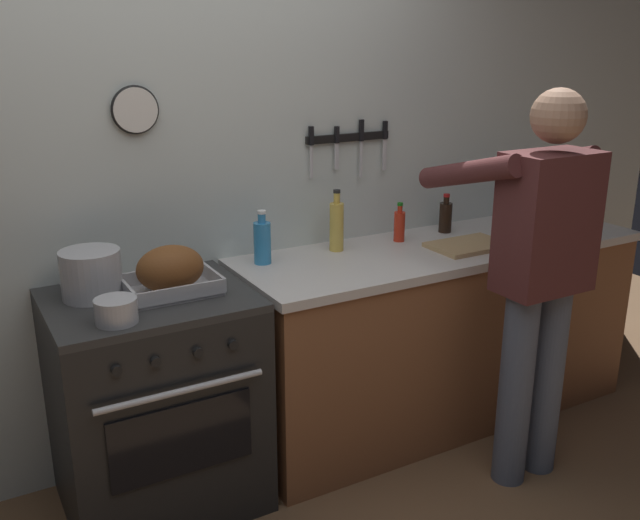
{
  "coord_description": "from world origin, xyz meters",
  "views": [
    {
      "loc": [
        -0.87,
        -1.5,
        1.84
      ],
      "look_at": [
        0.45,
        0.85,
        0.98
      ],
      "focal_mm": 39.34,
      "sensor_mm": 36.0,
      "label": 1
    }
  ],
  "objects": [
    {
      "name": "person_cook",
      "position": [
        1.22,
        0.41,
        0.95
      ],
      "size": [
        0.51,
        0.63,
        1.66
      ],
      "rotation": [
        0.0,
        0.0,
        1.65
      ],
      "color": "#4C566B",
      "rests_on": "ground"
    },
    {
      "name": "stove",
      "position": [
        -0.22,
        0.99,
        0.45
      ],
      "size": [
        0.76,
        0.67,
        0.9
      ],
      "color": "black",
      "rests_on": "ground"
    },
    {
      "name": "bottle_cooking_oil",
      "position": [
        0.71,
        1.16,
        1.02
      ],
      "size": [
        0.06,
        0.06,
        0.28
      ],
      "color": "gold",
      "rests_on": "counter_block"
    },
    {
      "name": "saucepan",
      "position": [
        -0.39,
        0.79,
        0.94
      ],
      "size": [
        0.15,
        0.15,
        0.09
      ],
      "color": "#B7B7BC",
      "rests_on": "stove"
    },
    {
      "name": "stock_pot",
      "position": [
        -0.4,
        1.09,
        0.99
      ],
      "size": [
        0.22,
        0.22,
        0.18
      ],
      "color": "#B7B7BC",
      "rests_on": "stove"
    },
    {
      "name": "wall_back",
      "position": [
        0.0,
        1.35,
        1.3
      ],
      "size": [
        6.0,
        0.13,
        2.6
      ],
      "color": "silver",
      "rests_on": "ground"
    },
    {
      "name": "counter_block",
      "position": [
        1.2,
        0.99,
        0.45
      ],
      "size": [
        2.03,
        0.65,
        0.9
      ],
      "color": "brown",
      "rests_on": "ground"
    },
    {
      "name": "cutting_board",
      "position": [
        1.27,
        0.89,
        0.91
      ],
      "size": [
        0.36,
        0.24,
        0.02
      ],
      "primitive_type": "cube",
      "color": "tan",
      "rests_on": "counter_block"
    },
    {
      "name": "bottle_soy_sauce",
      "position": [
        1.35,
        1.16,
        0.98
      ],
      "size": [
        0.06,
        0.06,
        0.2
      ],
      "color": "black",
      "rests_on": "counter_block"
    },
    {
      "name": "bottle_hot_sauce",
      "position": [
        1.05,
        1.14,
        0.98
      ],
      "size": [
        0.05,
        0.05,
        0.19
      ],
      "color": "red",
      "rests_on": "counter_block"
    },
    {
      "name": "bottle_dish_soap",
      "position": [
        0.33,
        1.15,
        1.0
      ],
      "size": [
        0.07,
        0.07,
        0.24
      ],
      "color": "#338CCC",
      "rests_on": "counter_block"
    },
    {
      "name": "roasting_pan",
      "position": [
        -0.13,
        0.98,
        0.99
      ],
      "size": [
        0.35,
        0.26,
        0.19
      ],
      "color": "#B7B7BC",
      "rests_on": "stove"
    }
  ]
}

